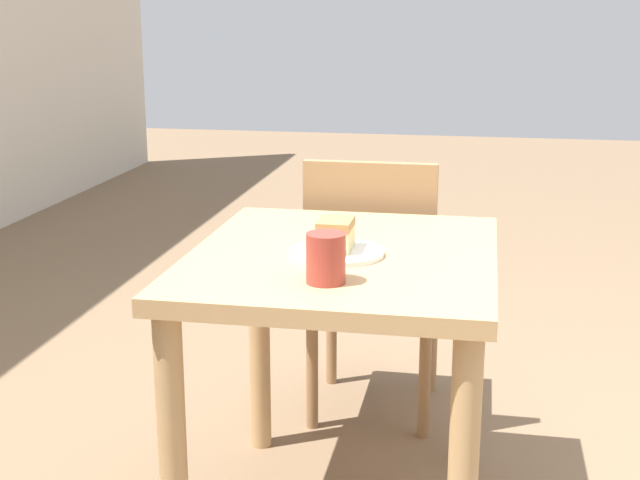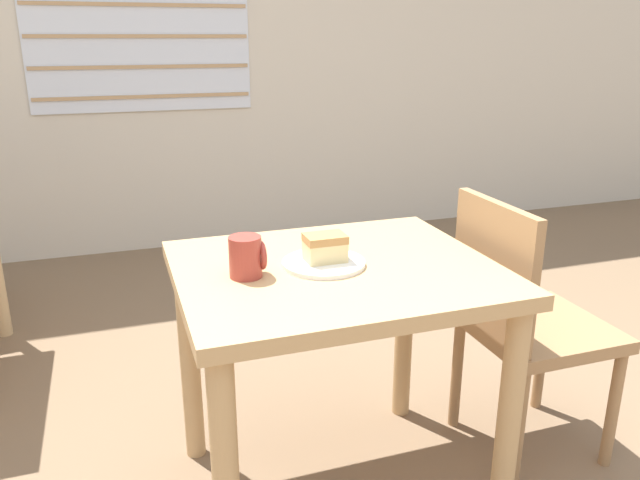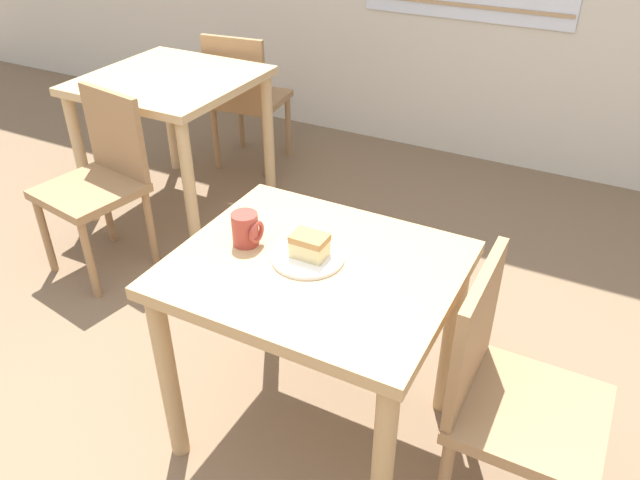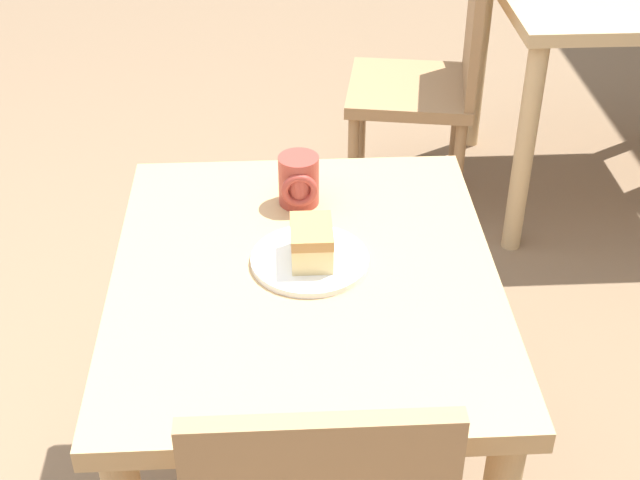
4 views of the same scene
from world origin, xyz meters
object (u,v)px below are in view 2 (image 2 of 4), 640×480
Objects in this scene: dining_table_near at (335,309)px; chair_near_window at (522,319)px; cake_slice at (325,248)px; coffee_mug at (247,257)px; plate at (324,263)px.

chair_near_window is at bearing 0.28° from dining_table_near.
coffee_mug is (-0.21, -0.02, 0.00)m from cake_slice.
cake_slice is (0.00, 0.00, 0.04)m from plate.
coffee_mug is at bearing 90.37° from chair_near_window.
cake_slice is (-0.63, 0.01, 0.30)m from chair_near_window.
cake_slice is (-0.02, 0.01, 0.17)m from dining_table_near.
plate is 0.04m from cake_slice.
chair_near_window is (0.61, 0.00, -0.12)m from dining_table_near.
chair_near_window is at bearing -0.65° from plate.
chair_near_window reaches higher than dining_table_near.
dining_table_near is 0.17m from cake_slice.
coffee_mug reaches higher than dining_table_near.
cake_slice reaches higher than dining_table_near.
plate is at bearing 89.35° from chair_near_window.
cake_slice is at bearing 36.81° from plate.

